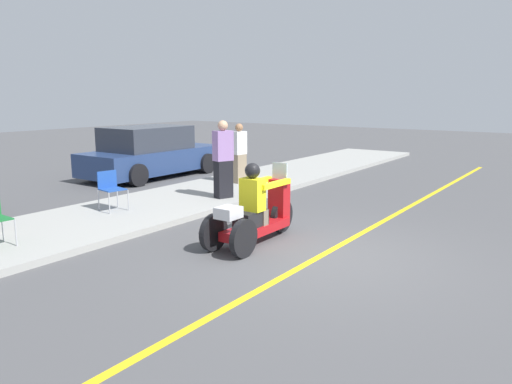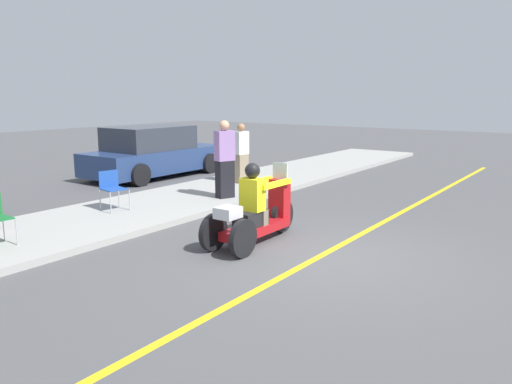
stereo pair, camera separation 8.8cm
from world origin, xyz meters
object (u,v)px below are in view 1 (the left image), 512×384
folding_chair_curbside (110,186)px  spectator_by_tree (223,161)px  parked_car_lot_left (151,153)px  motorcycle_trike (256,214)px  spectator_with_child (239,154)px

folding_chair_curbside → spectator_by_tree: bearing=-26.1°
folding_chair_curbside → parked_car_lot_left: size_ratio=0.18×
motorcycle_trike → folding_chair_curbside: (-0.11, 3.66, 0.12)m
motorcycle_trike → spectator_with_child: size_ratio=1.36×
spectator_by_tree → folding_chair_curbside: bearing=153.9°
spectator_with_child → folding_chair_curbside: size_ratio=1.99×
folding_chair_curbside → motorcycle_trike: bearing=-88.2°
motorcycle_trike → spectator_with_child: bearing=39.9°
parked_car_lot_left → motorcycle_trike: bearing=-120.2°
motorcycle_trike → parked_car_lot_left: bearing=59.8°
motorcycle_trike → spectator_with_child: (4.09, 3.42, 0.40)m
folding_chair_curbside → parked_car_lot_left: bearing=37.1°
spectator_with_child → parked_car_lot_left: (-0.18, 3.28, -0.17)m
folding_chair_curbside → parked_car_lot_left: parked_car_lot_left is taller
spectator_by_tree → folding_chair_curbside: (-2.36, 1.15, -0.37)m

